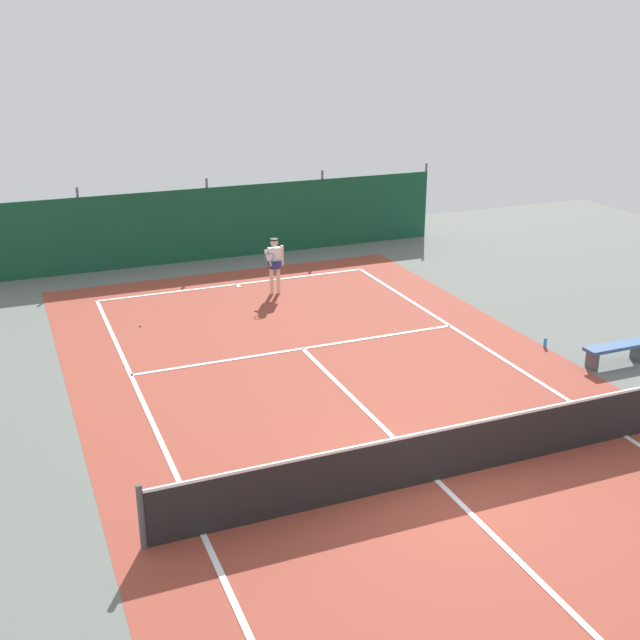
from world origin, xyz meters
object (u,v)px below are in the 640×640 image
water_bottle (545,343)px  tennis_ball_near_player (140,325)px  parked_car (212,218)px  courtside_bench (616,349)px  tennis_net (438,454)px  tennis_player (275,262)px

water_bottle → tennis_ball_near_player: bearing=149.7°
parked_car → courtside_bench: bearing=109.6°
tennis_ball_near_player → water_bottle: 10.24m
courtside_bench → tennis_net: bearing=-156.1°
tennis_net → water_bottle: 6.97m
tennis_player → tennis_ball_near_player: size_ratio=24.85×
tennis_net → tennis_player: bearing=85.8°
tennis_ball_near_player → water_bottle: water_bottle is taller
courtside_bench → parked_car: bearing=111.0°
parked_car → tennis_ball_near_player: bearing=61.1°
water_bottle → parked_car: bearing=110.1°
tennis_net → tennis_player: size_ratio=6.17×
tennis_player → parked_car: 6.65m
tennis_player → courtside_bench: tennis_player is taller
courtside_bench → water_bottle: bearing=119.0°
tennis_ball_near_player → parked_car: size_ratio=0.02×
parked_car → water_bottle: parked_car is taller
parked_car → tennis_net: bearing=86.1°
water_bottle → courtside_bench: bearing=-61.0°
tennis_player → courtside_bench: bearing=127.1°
tennis_player → courtside_bench: 9.61m
tennis_net → courtside_bench: 6.91m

